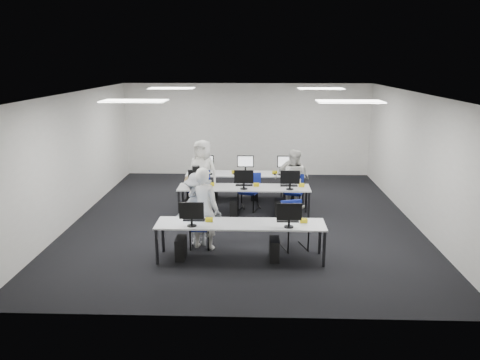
{
  "coord_description": "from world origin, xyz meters",
  "views": [
    {
      "loc": [
        0.27,
        -10.75,
        3.73
      ],
      "look_at": [
        -0.08,
        -0.17,
        1.0
      ],
      "focal_mm": 35.0,
      "sensor_mm": 36.0,
      "label": 1
    }
  ],
  "objects_px": {
    "student_3": "(292,177)",
    "chair_7": "(290,196)",
    "chair_4": "(294,199)",
    "chair_5": "(199,194)",
    "chair_1": "(294,234)",
    "chair_2": "(199,197)",
    "desk_mid": "(244,189)",
    "photographer": "(198,209)",
    "chair_0": "(201,235)",
    "student_1": "(293,179)",
    "desk_front": "(240,226)",
    "chair_6": "(251,195)",
    "chair_3": "(249,198)",
    "student_0": "(203,208)",
    "student_2": "(203,173)"
  },
  "relations": [
    {
      "from": "chair_7",
      "to": "student_0",
      "type": "relative_size",
      "value": 0.53
    },
    {
      "from": "chair_1",
      "to": "chair_5",
      "type": "bearing_deg",
      "value": 111.62
    },
    {
      "from": "chair_1",
      "to": "student_0",
      "type": "xyz_separation_m",
      "value": [
        -1.83,
        -0.07,
        0.54
      ]
    },
    {
      "from": "desk_front",
      "to": "photographer",
      "type": "relative_size",
      "value": 2.08
    },
    {
      "from": "chair_0",
      "to": "student_1",
      "type": "bearing_deg",
      "value": 54.59
    },
    {
      "from": "desk_mid",
      "to": "student_0",
      "type": "bearing_deg",
      "value": -110.22
    },
    {
      "from": "desk_front",
      "to": "student_3",
      "type": "height_order",
      "value": "student_3"
    },
    {
      "from": "chair_1",
      "to": "student_1",
      "type": "relative_size",
      "value": 0.63
    },
    {
      "from": "chair_2",
      "to": "chair_1",
      "type": "bearing_deg",
      "value": -34.61
    },
    {
      "from": "chair_6",
      "to": "student_1",
      "type": "distance_m",
      "value": 1.19
    },
    {
      "from": "chair_1",
      "to": "photographer",
      "type": "height_order",
      "value": "photographer"
    },
    {
      "from": "student_3",
      "to": "chair_7",
      "type": "bearing_deg",
      "value": -109.0
    },
    {
      "from": "chair_2",
      "to": "student_1",
      "type": "distance_m",
      "value": 2.47
    },
    {
      "from": "student_3",
      "to": "student_2",
      "type": "bearing_deg",
      "value": -179.18
    },
    {
      "from": "chair_3",
      "to": "student_0",
      "type": "distance_m",
      "value": 2.78
    },
    {
      "from": "chair_7",
      "to": "chair_2",
      "type": "bearing_deg",
      "value": -179.31
    },
    {
      "from": "chair_1",
      "to": "chair_5",
      "type": "relative_size",
      "value": 1.03
    },
    {
      "from": "chair_1",
      "to": "chair_5",
      "type": "height_order",
      "value": "chair_1"
    },
    {
      "from": "student_1",
      "to": "student_2",
      "type": "height_order",
      "value": "student_2"
    },
    {
      "from": "chair_5",
      "to": "chair_6",
      "type": "height_order",
      "value": "chair_6"
    },
    {
      "from": "chair_7",
      "to": "chair_1",
      "type": "bearing_deg",
      "value": -97.31
    },
    {
      "from": "chair_5",
      "to": "photographer",
      "type": "relative_size",
      "value": 0.6
    },
    {
      "from": "chair_5",
      "to": "photographer",
      "type": "height_order",
      "value": "photographer"
    },
    {
      "from": "desk_front",
      "to": "student_0",
      "type": "relative_size",
      "value": 1.89
    },
    {
      "from": "chair_5",
      "to": "chair_7",
      "type": "xyz_separation_m",
      "value": [
        2.38,
        -0.1,
        -0.01
      ]
    },
    {
      "from": "chair_1",
      "to": "student_1",
      "type": "distance_m",
      "value": 2.8
    },
    {
      "from": "chair_6",
      "to": "chair_0",
      "type": "bearing_deg",
      "value": -118.98
    },
    {
      "from": "chair_3",
      "to": "student_1",
      "type": "xyz_separation_m",
      "value": [
        1.14,
        0.24,
        0.47
      ]
    },
    {
      "from": "desk_front",
      "to": "chair_1",
      "type": "bearing_deg",
      "value": 29.12
    },
    {
      "from": "desk_mid",
      "to": "chair_6",
      "type": "height_order",
      "value": "chair_6"
    },
    {
      "from": "chair_6",
      "to": "student_3",
      "type": "height_order",
      "value": "student_3"
    },
    {
      "from": "chair_4",
      "to": "chair_5",
      "type": "height_order",
      "value": "chair_5"
    },
    {
      "from": "desk_mid",
      "to": "chair_4",
      "type": "bearing_deg",
      "value": 22.22
    },
    {
      "from": "chair_6",
      "to": "photographer",
      "type": "relative_size",
      "value": 0.62
    },
    {
      "from": "chair_3",
      "to": "desk_front",
      "type": "bearing_deg",
      "value": -73.85
    },
    {
      "from": "desk_mid",
      "to": "student_0",
      "type": "distance_m",
      "value": 2.21
    },
    {
      "from": "chair_1",
      "to": "chair_2",
      "type": "bearing_deg",
      "value": 114.57
    },
    {
      "from": "desk_front",
      "to": "chair_3",
      "type": "bearing_deg",
      "value": 87.96
    },
    {
      "from": "chair_1",
      "to": "chair_4",
      "type": "height_order",
      "value": "chair_1"
    },
    {
      "from": "student_3",
      "to": "photographer",
      "type": "relative_size",
      "value": 0.97
    },
    {
      "from": "chair_4",
      "to": "student_3",
      "type": "height_order",
      "value": "student_3"
    },
    {
      "from": "chair_2",
      "to": "desk_front",
      "type": "bearing_deg",
      "value": -55.5
    },
    {
      "from": "desk_front",
      "to": "chair_1",
      "type": "distance_m",
      "value": 1.28
    },
    {
      "from": "student_0",
      "to": "student_3",
      "type": "xyz_separation_m",
      "value": [
        1.99,
        3.01,
        -0.1
      ]
    },
    {
      "from": "desk_front",
      "to": "student_1",
      "type": "relative_size",
      "value": 2.1
    },
    {
      "from": "desk_mid",
      "to": "photographer",
      "type": "xyz_separation_m",
      "value": [
        -0.88,
        -1.9,
        0.09
      ]
    },
    {
      "from": "chair_2",
      "to": "chair_3",
      "type": "bearing_deg",
      "value": 12.62
    },
    {
      "from": "chair_5",
      "to": "student_3",
      "type": "height_order",
      "value": "student_3"
    },
    {
      "from": "chair_7",
      "to": "student_3",
      "type": "height_order",
      "value": "student_3"
    },
    {
      "from": "student_2",
      "to": "photographer",
      "type": "distance_m",
      "value": 2.7
    }
  ]
}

